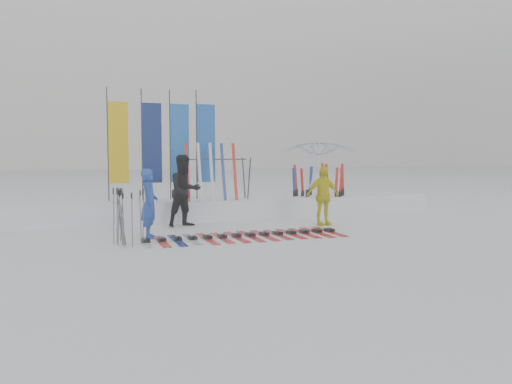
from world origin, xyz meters
name	(u,v)px	position (x,y,z in m)	size (l,w,h in m)	color
ground	(273,244)	(0.00, 0.00, 0.00)	(120.00, 120.00, 0.00)	white
snow_bank	(216,208)	(0.00, 4.60, 0.30)	(14.00, 1.60, 0.60)	white
person_blue	(149,203)	(-2.37, 1.67, 0.80)	(0.58, 0.38, 1.59)	#1D43AD
person_black	(185,191)	(-1.22, 3.25, 0.96)	(0.93, 0.72, 1.91)	black
person_yellow	(323,196)	(2.34, 2.19, 0.81)	(0.95, 0.39, 1.61)	yellow
tent_canopy	(319,175)	(3.85, 5.38, 1.23)	(2.69, 2.74, 2.47)	white
ski_row	(244,235)	(-0.28, 1.07, 0.04)	(4.66, 1.69, 0.07)	silver
pole_cluster	(124,217)	(-2.99, 0.97, 0.59)	(0.63, 0.80, 1.23)	#595B60
feather_flags	(164,143)	(-1.51, 4.78, 2.24)	(3.09, 0.22, 3.20)	#383A3F
ski_rack	(214,173)	(-0.16, 4.20, 1.38)	(2.04, 0.80, 1.23)	#383A3F
upright_skis	(319,190)	(3.32, 4.31, 0.79)	(1.73, 0.96, 1.67)	navy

